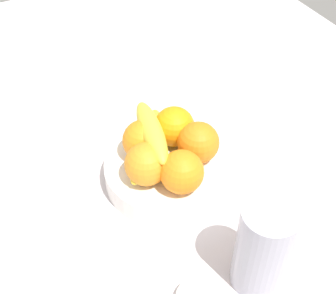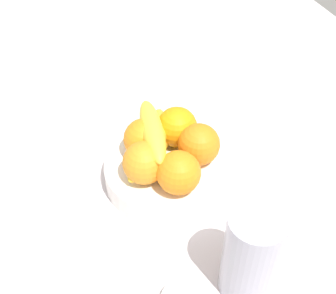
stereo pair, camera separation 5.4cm
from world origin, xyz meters
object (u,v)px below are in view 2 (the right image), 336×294
object	(u,v)px
orange_front_left	(200,145)
orange_back_right	(179,173)
banana_bunch	(153,140)
orange_center	(144,139)
orange_back_left	(144,163)
fruit_bowl	(168,171)
thermos_tumbler	(251,255)
orange_front_right	(177,127)

from	to	relation	value
orange_front_left	orange_back_right	distance (cm)	7.84
orange_back_right	banana_bunch	world-z (taller)	banana_bunch
orange_front_left	orange_center	xyz separation A→B (cm)	(-5.24, -8.80, 0.00)
orange_back_left	orange_back_right	distance (cm)	6.45
fruit_bowl	thermos_tumbler	distance (cm)	26.27
orange_front_right	orange_center	size ratio (longest dim) A/B	1.00
orange_front_right	orange_back_left	world-z (taller)	same
orange_front_right	banana_bunch	world-z (taller)	banana_bunch
orange_back_left	banana_bunch	size ratio (longest dim) A/B	0.45
orange_back_left	banana_bunch	world-z (taller)	banana_bunch
fruit_bowl	orange_back_right	xyz separation A→B (cm)	(6.50, -0.56, 6.21)
orange_front_right	thermos_tumbler	xyz separation A→B (cm)	(29.99, -0.47, -0.20)
orange_back_left	thermos_tumbler	size ratio (longest dim) A/B	0.47
fruit_bowl	orange_center	xyz separation A→B (cm)	(-3.66, -3.26, 6.21)
fruit_bowl	orange_center	distance (cm)	7.91
orange_center	orange_back_left	distance (cm)	6.08
orange_center	banana_bunch	distance (cm)	1.83
orange_front_left	orange_back_left	world-z (taller)	same
thermos_tumbler	orange_front_right	bearing A→B (deg)	179.11
fruit_bowl	banana_bunch	bearing A→B (deg)	-140.75
thermos_tumbler	fruit_bowl	bearing A→B (deg)	-172.97
fruit_bowl	thermos_tumbler	xyz separation A→B (cm)	(25.38, 3.13, 6.01)
orange_front_right	fruit_bowl	bearing A→B (deg)	-38.02
fruit_bowl	banana_bunch	world-z (taller)	banana_bunch
orange_front_left	thermos_tumbler	size ratio (longest dim) A/B	0.47
fruit_bowl	orange_front_left	xyz separation A→B (cm)	(1.57, 5.54, 6.21)
orange_front_right	banana_bunch	bearing A→B (deg)	-68.40
orange_center	orange_back_left	xyz separation A→B (cm)	(5.74, -2.00, 0.00)
fruit_bowl	orange_back_right	size ratio (longest dim) A/B	3.07
orange_back_left	banana_bunch	xyz separation A→B (cm)	(-4.48, 3.30, 0.30)
fruit_bowl	orange_front_right	size ratio (longest dim) A/B	3.07
orange_center	thermos_tumbler	xyz separation A→B (cm)	(29.05, 6.39, -0.20)
orange_front_right	orange_front_left	bearing A→B (deg)	17.46
orange_front_left	banana_bunch	xyz separation A→B (cm)	(-3.97, -7.51, 0.30)
orange_back_left	orange_back_right	xyz separation A→B (cm)	(4.42, 4.70, 0.00)
fruit_bowl	orange_front_right	bearing A→B (deg)	141.98
orange_front_right	banana_bunch	xyz separation A→B (cm)	(2.20, -5.56, 0.30)
orange_back_left	thermos_tumbler	distance (cm)	24.77
orange_front_left	orange_back_left	xyz separation A→B (cm)	(0.51, -10.80, 0.00)
fruit_bowl	orange_front_left	bearing A→B (deg)	74.18
banana_bunch	orange_front_right	bearing A→B (deg)	111.60
orange_center	orange_back_right	world-z (taller)	same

